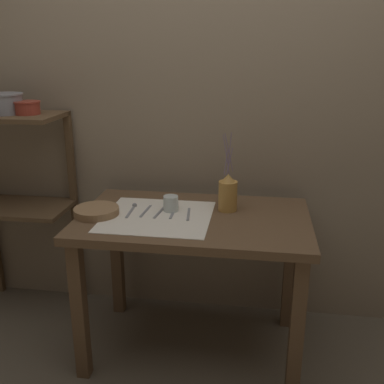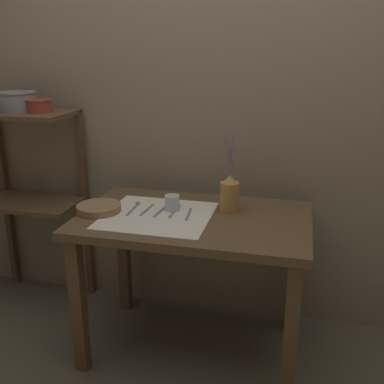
{
  "view_description": "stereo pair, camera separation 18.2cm",
  "coord_description": "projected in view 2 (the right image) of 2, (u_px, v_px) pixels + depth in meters",
  "views": [
    {
      "loc": [
        0.29,
        -1.97,
        1.51
      ],
      "look_at": [
        -0.01,
        0.0,
        0.86
      ],
      "focal_mm": 42.0,
      "sensor_mm": 36.0,
      "label": 1
    },
    {
      "loc": [
        0.47,
        -1.94,
        1.51
      ],
      "look_at": [
        -0.01,
        0.0,
        0.86
      ],
      "focal_mm": 42.0,
      "sensor_mm": 36.0,
      "label": 2
    }
  ],
  "objects": [
    {
      "name": "linen_cloth",
      "position": [
        158.0,
        215.0,
        2.14
      ],
      "size": [
        0.51,
        0.48,
        0.0
      ],
      "color": "silver",
      "rests_on": "wooden_table"
    },
    {
      "name": "ground_plane",
      "position": [
        193.0,
        347.0,
        2.36
      ],
      "size": [
        12.0,
        12.0,
        0.0
      ],
      "primitive_type": "plane",
      "color": "brown"
    },
    {
      "name": "wooden_table",
      "position": [
        194.0,
        238.0,
        2.17
      ],
      "size": [
        1.1,
        0.68,
        0.74
      ],
      "color": "brown",
      "rests_on": "ground_plane"
    },
    {
      "name": "knife_center",
      "position": [
        147.0,
        210.0,
        2.2
      ],
      "size": [
        0.02,
        0.16,
        0.0
      ],
      "color": "gray",
      "rests_on": "wooden_table"
    },
    {
      "name": "fork_outer",
      "position": [
        161.0,
        211.0,
        2.18
      ],
      "size": [
        0.03,
        0.16,
        0.0
      ],
      "color": "gray",
      "rests_on": "wooden_table"
    },
    {
      "name": "glass_tumbler_near",
      "position": [
        172.0,
        203.0,
        2.19
      ],
      "size": [
        0.07,
        0.07,
        0.08
      ],
      "color": "silver",
      "rests_on": "wooden_table"
    },
    {
      "name": "metal_pot_large",
      "position": [
        17.0,
        101.0,
        2.43
      ],
      "size": [
        0.21,
        0.21,
        0.11
      ],
      "color": "gray",
      "rests_on": "wooden_shelf_unit"
    },
    {
      "name": "wooden_shelf_unit",
      "position": [
        30.0,
        171.0,
        2.59
      ],
      "size": [
        0.58,
        0.34,
        1.17
      ],
      "color": "brown",
      "rests_on": "ground_plane"
    },
    {
      "name": "metal_pot_small",
      "position": [
        39.0,
        105.0,
        2.41
      ],
      "size": [
        0.14,
        0.14,
        0.07
      ],
      "color": "#9E3828",
      "rests_on": "wooden_shelf_unit"
    },
    {
      "name": "fork_inner",
      "position": [
        189.0,
        214.0,
        2.15
      ],
      "size": [
        0.03,
        0.16,
        0.0
      ],
      "color": "gray",
      "rests_on": "wooden_table"
    },
    {
      "name": "stone_wall_back",
      "position": [
        213.0,
        106.0,
        2.41
      ],
      "size": [
        7.0,
        0.06,
        2.4
      ],
      "color": "gray",
      "rests_on": "ground_plane"
    },
    {
      "name": "spoon_outer",
      "position": [
        177.0,
        208.0,
        2.22
      ],
      "size": [
        0.02,
        0.17,
        0.02
      ],
      "color": "gray",
      "rests_on": "wooden_table"
    },
    {
      "name": "pitcher_with_flowers",
      "position": [
        229.0,
        194.0,
        2.17
      ],
      "size": [
        0.09,
        0.09,
        0.39
      ],
      "color": "#B7843D",
      "rests_on": "wooden_table"
    },
    {
      "name": "wooden_bowl",
      "position": [
        99.0,
        208.0,
        2.18
      ],
      "size": [
        0.21,
        0.21,
        0.04
      ],
      "color": "#8E6B47",
      "rests_on": "wooden_table"
    },
    {
      "name": "spoon_inner",
      "position": [
        136.0,
        206.0,
        2.25
      ],
      "size": [
        0.02,
        0.17,
        0.02
      ],
      "color": "gray",
      "rests_on": "wooden_table"
    }
  ]
}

